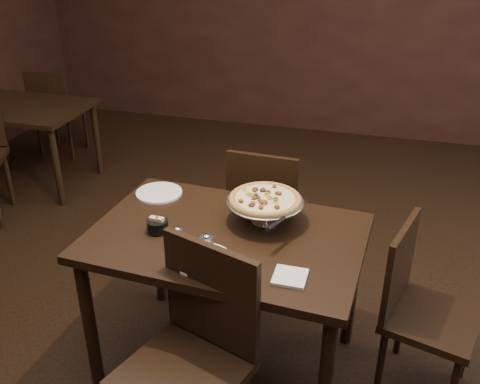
# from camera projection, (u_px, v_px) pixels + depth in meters

# --- Properties ---
(room) EXTENTS (6.04, 7.04, 2.84)m
(room) POSITION_uv_depth(u_px,v_px,m) (231.00, 97.00, 2.09)
(room) COLOR black
(room) RESTS_ON ground
(dining_table) EXTENTS (1.26, 0.89, 0.76)m
(dining_table) POSITION_uv_depth(u_px,v_px,m) (227.00, 252.00, 2.45)
(dining_table) COLOR black
(dining_table) RESTS_ON ground
(background_table) EXTENTS (1.08, 0.72, 0.68)m
(background_table) POSITION_uv_depth(u_px,v_px,m) (21.00, 116.00, 4.35)
(background_table) COLOR black
(background_table) RESTS_ON ground
(pizza_stand) EXTENTS (0.36, 0.36, 0.15)m
(pizza_stand) POSITION_uv_depth(u_px,v_px,m) (265.00, 199.00, 2.44)
(pizza_stand) COLOR silver
(pizza_stand) RESTS_ON dining_table
(parmesan_shaker) EXTENTS (0.05, 0.05, 0.09)m
(parmesan_shaker) POSITION_uv_depth(u_px,v_px,m) (178.00, 237.00, 2.29)
(parmesan_shaker) COLOR beige
(parmesan_shaker) RESTS_ON dining_table
(pepper_flake_shaker) EXTENTS (0.06, 0.06, 0.10)m
(pepper_flake_shaker) POSITION_uv_depth(u_px,v_px,m) (207.00, 245.00, 2.23)
(pepper_flake_shaker) COLOR maroon
(pepper_flake_shaker) RESTS_ON dining_table
(packet_caddy) EXTENTS (0.10, 0.10, 0.07)m
(packet_caddy) POSITION_uv_depth(u_px,v_px,m) (158.00, 226.00, 2.40)
(packet_caddy) COLOR black
(packet_caddy) RESTS_ON dining_table
(napkin_stack) EXTENTS (0.13, 0.13, 0.01)m
(napkin_stack) POSITION_uv_depth(u_px,v_px,m) (290.00, 277.00, 2.10)
(napkin_stack) COLOR white
(napkin_stack) RESTS_ON dining_table
(plate_left) EXTENTS (0.24, 0.24, 0.01)m
(plate_left) POSITION_uv_depth(u_px,v_px,m) (159.00, 193.00, 2.75)
(plate_left) COLOR white
(plate_left) RESTS_ON dining_table
(plate_near) EXTENTS (0.25, 0.25, 0.01)m
(plate_near) POSITION_uv_depth(u_px,v_px,m) (203.00, 260.00, 2.21)
(plate_near) COLOR white
(plate_near) RESTS_ON dining_table
(serving_spatula) EXTENTS (0.15, 0.15, 0.02)m
(serving_spatula) POSITION_uv_depth(u_px,v_px,m) (276.00, 224.00, 2.25)
(serving_spatula) COLOR silver
(serving_spatula) RESTS_ON pizza_stand
(chair_far) EXTENTS (0.43, 0.43, 0.88)m
(chair_far) POSITION_uv_depth(u_px,v_px,m) (266.00, 210.00, 3.17)
(chair_far) COLOR black
(chair_far) RESTS_ON ground
(chair_near) EXTENTS (0.56, 0.56, 0.94)m
(chair_near) POSITION_uv_depth(u_px,v_px,m) (193.00, 351.00, 2.09)
(chair_near) COLOR black
(chair_near) RESTS_ON ground
(chair_side) EXTENTS (0.48, 0.48, 0.84)m
(chair_side) POSITION_uv_depth(u_px,v_px,m) (419.00, 305.00, 2.43)
(chair_side) COLOR black
(chair_side) RESTS_ON ground
(bg_chair_far) EXTENTS (0.42, 0.42, 0.83)m
(bg_chair_far) POSITION_uv_depth(u_px,v_px,m) (56.00, 110.00, 4.92)
(bg_chair_far) COLOR black
(bg_chair_far) RESTS_ON ground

